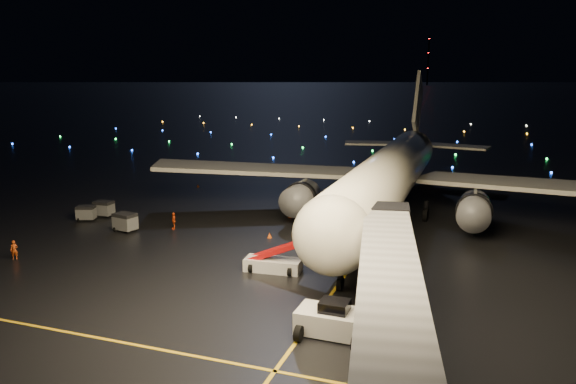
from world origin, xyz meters
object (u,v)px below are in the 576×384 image
at_px(pushback_tug, 334,318).
at_px(belt_loader, 273,252).
at_px(airliner, 394,144).
at_px(crew_a, 14,250).
at_px(baggage_cart_0, 125,222).
at_px(crew_c, 174,221).
at_px(baggage_cart_1, 104,209).
at_px(baggage_cart_2, 86,213).

bearing_deg(pushback_tug, belt_loader, 130.17).
height_order(airliner, crew_a, airliner).
height_order(airliner, belt_loader, airliner).
distance_m(belt_loader, baggage_cart_0, 19.34).
distance_m(belt_loader, crew_c, 16.44).
height_order(baggage_cart_1, baggage_cart_2, baggage_cart_1).
height_order(crew_c, baggage_cart_0, baggage_cart_0).
relative_size(belt_loader, baggage_cart_1, 3.34).
bearing_deg(baggage_cart_0, belt_loader, -6.57).
xyz_separation_m(baggage_cart_0, baggage_cart_2, (-6.62, 2.19, -0.12)).
bearing_deg(baggage_cart_2, crew_a, -96.11).
bearing_deg(airliner, baggage_cart_0, -146.54).
height_order(crew_a, baggage_cart_2, crew_a).
bearing_deg(baggage_cart_0, crew_c, 40.63).
relative_size(crew_c, baggage_cart_0, 0.80).
height_order(airliner, pushback_tug, airliner).
bearing_deg(baggage_cart_1, baggage_cart_0, -36.22).
xyz_separation_m(crew_c, baggage_cart_0, (-4.22, -2.39, 0.05)).
distance_m(crew_a, crew_c, 15.27).
distance_m(crew_c, baggage_cart_1, 10.34).
xyz_separation_m(pushback_tug, belt_loader, (-7.64, 9.30, 0.54)).
xyz_separation_m(crew_a, crew_c, (7.94, 13.04, 0.05)).
bearing_deg(crew_c, belt_loader, 29.43).
height_order(belt_loader, baggage_cart_1, belt_loader).
bearing_deg(baggage_cart_1, crew_a, -81.68).
xyz_separation_m(crew_c, baggage_cart_2, (-10.83, -0.20, -0.07)).
xyz_separation_m(baggage_cart_0, baggage_cart_1, (-5.94, 4.33, -0.07)).
distance_m(airliner, baggage_cart_2, 34.81).
height_order(airliner, baggage_cart_0, airliner).
height_order(pushback_tug, baggage_cart_1, pushback_tug).
bearing_deg(crew_c, baggage_cart_2, -119.33).
bearing_deg(belt_loader, baggage_cart_2, 157.41).
height_order(airliner, baggage_cart_2, airliner).
distance_m(crew_c, baggage_cart_0, 4.84).
bearing_deg(airliner, crew_a, -136.62).
relative_size(airliner, baggage_cart_0, 26.05).
bearing_deg(pushback_tug, baggage_cart_2, 152.77).
height_order(crew_a, baggage_cart_0, baggage_cart_0).
bearing_deg(pushback_tug, baggage_cart_1, 149.38).
bearing_deg(crew_a, pushback_tug, -48.49).
relative_size(belt_loader, crew_c, 3.85).
bearing_deg(baggage_cart_2, pushback_tug, -46.80).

